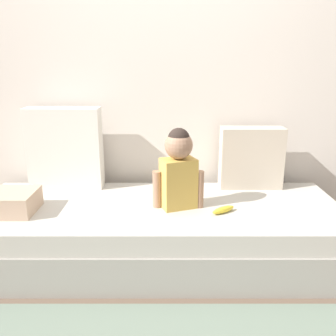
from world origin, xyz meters
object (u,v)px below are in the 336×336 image
Objects in this scene: banana at (223,210)px; folded_blanket at (3,202)px; couch at (158,231)px; throw_pillow_left at (65,148)px; toddler at (179,168)px; throw_pillow_right at (251,158)px.

banana is 1.36m from folded_blanket.
couch is 0.90m from throw_pillow_left.
banana is at bearing -19.19° from toddler.
throw_pillow_right is 0.67m from toddler.
couch is 5.47× the size of throw_pillow_right.
folded_blanket is (-0.95, -0.11, 0.26)m from couch.
folded_blanket is (-0.27, -0.47, -0.23)m from throw_pillow_left.
throw_pillow_left is at bearing 155.94° from banana.
folded_blanket is (-1.08, -0.08, -0.20)m from toddler.
banana is at bearing -0.63° from folded_blanket.
toddler reaches higher than folded_blanket.
toddler is (-0.54, -0.39, 0.04)m from throw_pillow_right.
folded_blanket is at bearing 179.37° from banana.
couch is at bearing -152.25° from throw_pillow_right.
banana is 0.42× the size of folded_blanket.
throw_pillow_left is 1.30× the size of throw_pillow_right.
couch is 14.46× the size of banana.
couch is 0.99m from folded_blanket.
throw_pillow_left is (-0.68, 0.36, 0.49)m from couch.
throw_pillow_right is at bearing 61.22° from banana.
throw_pillow_left reaches higher than folded_blanket.
toddler reaches higher than couch.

